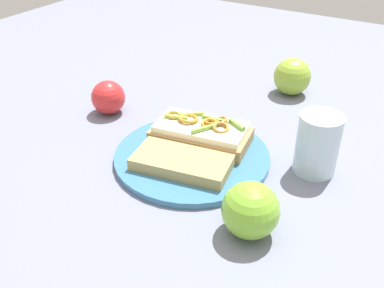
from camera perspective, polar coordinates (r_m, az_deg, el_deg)
name	(u,v)px	position (r m, az deg, el deg)	size (l,w,h in m)	color
ground_plane	(192,159)	(0.78, 0.00, -2.00)	(2.00, 2.00, 0.00)	slate
plate	(192,156)	(0.77, 0.00, -1.63)	(0.27, 0.27, 0.01)	teal
sandwich	(201,132)	(0.79, 1.21, 1.52)	(0.12, 0.19, 0.05)	tan
bread_slice_side	(182,162)	(0.73, -1.29, -2.35)	(0.16, 0.08, 0.02)	tan
apple_0	(292,77)	(1.02, 12.93, 8.57)	(0.08, 0.08, 0.08)	#88AC33
apple_1	(108,97)	(0.93, -10.87, 5.99)	(0.07, 0.07, 0.07)	red
apple_2	(251,210)	(0.61, 7.64, -8.55)	(0.08, 0.08, 0.08)	#78B631
drinking_glass	(318,144)	(0.75, 16.05, -0.01)	(0.07, 0.07, 0.11)	silver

